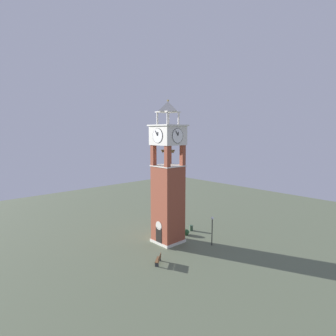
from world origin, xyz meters
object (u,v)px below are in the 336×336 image
(clock_tower, at_px, (168,185))
(park_bench, at_px, (159,259))
(trash_bin, at_px, (191,228))
(lamp_post, at_px, (212,226))

(clock_tower, height_order, park_bench, clock_tower)
(clock_tower, distance_m, trash_bin, 9.02)
(park_bench, bearing_deg, lamp_post, 84.91)
(clock_tower, distance_m, park_bench, 9.54)
(trash_bin, bearing_deg, clock_tower, -81.32)
(park_bench, bearing_deg, clock_tower, 128.09)
(clock_tower, xyz_separation_m, trash_bin, (-0.82, 5.36, -7.20))
(clock_tower, bearing_deg, trash_bin, 98.68)
(lamp_post, xyz_separation_m, trash_bin, (-5.48, 2.05, -2.20))
(clock_tower, relative_size, park_bench, 12.05)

